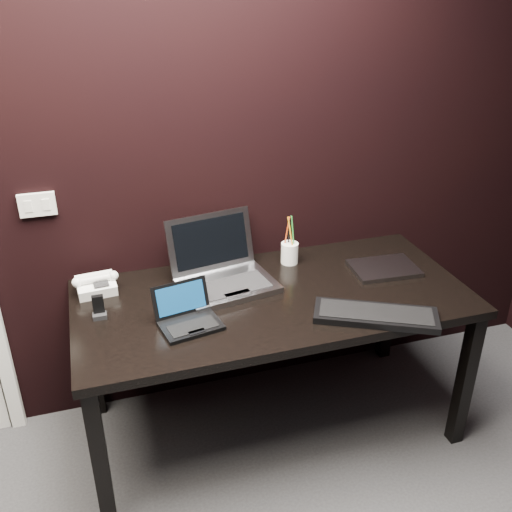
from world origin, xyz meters
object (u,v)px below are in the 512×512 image
object	(u,v)px
netbook	(188,318)
closed_laptop	(384,268)
desk_phone	(96,285)
pen_cup	(290,252)
desk	(273,310)
ext_keyboard	(376,315)
mobile_phone	(99,309)
silver_laptop	(223,273)

from	to	relation	value
netbook	closed_laptop	size ratio (longest dim) A/B	0.84
desk_phone	pen_cup	world-z (taller)	pen_cup
desk	ext_keyboard	bearing A→B (deg)	-41.78
desk	ext_keyboard	xyz separation A→B (m)	(0.34, -0.30, 0.09)
ext_keyboard	mobile_phone	world-z (taller)	mobile_phone
ext_keyboard	netbook	bearing A→B (deg)	165.98
desk	netbook	size ratio (longest dim) A/B	6.40
ext_keyboard	closed_laptop	size ratio (longest dim) A/B	1.64
silver_laptop	ext_keyboard	size ratio (longest dim) A/B	0.89
closed_laptop	desk	bearing A→B (deg)	-174.16
ext_keyboard	desk_phone	size ratio (longest dim) A/B	2.56
desk	mobile_phone	size ratio (longest dim) A/B	17.71
desk_phone	mobile_phone	xyz separation A→B (m)	(-0.00, -0.21, 0.00)
closed_laptop	pen_cup	size ratio (longest dim) A/B	1.31
silver_laptop	desk_phone	world-z (taller)	silver_laptop
silver_laptop	pen_cup	world-z (taller)	silver_laptop
silver_laptop	desk_phone	distance (m)	0.55
silver_laptop	ext_keyboard	world-z (taller)	silver_laptop
desk_phone	netbook	bearing A→B (deg)	-47.78
closed_laptop	desk_phone	world-z (taller)	desk_phone
silver_laptop	closed_laptop	size ratio (longest dim) A/B	1.46
desk	netbook	xyz separation A→B (m)	(-0.40, -0.12, 0.11)
netbook	ext_keyboard	bearing A→B (deg)	-14.02
ext_keyboard	mobile_phone	bearing A→B (deg)	162.20
desk	silver_laptop	world-z (taller)	silver_laptop
pen_cup	closed_laptop	bearing A→B (deg)	-27.28
netbook	closed_laptop	world-z (taller)	netbook
pen_cup	netbook	bearing A→B (deg)	-146.19
desk	mobile_phone	distance (m)	0.74
silver_laptop	mobile_phone	xyz separation A→B (m)	(-0.55, -0.12, -0.02)
silver_laptop	netbook	bearing A→B (deg)	-127.73
netbook	pen_cup	distance (m)	0.68
silver_laptop	desk_phone	xyz separation A→B (m)	(-0.55, 0.09, -0.02)
netbook	desk	bearing A→B (deg)	16.48
closed_laptop	desk_phone	bearing A→B (deg)	171.57
desk_phone	pen_cup	xyz separation A→B (m)	(0.90, 0.01, 0.02)
silver_laptop	ext_keyboard	xyz separation A→B (m)	(0.52, -0.46, -0.04)
mobile_phone	silver_laptop	bearing A→B (deg)	11.91
ext_keyboard	pen_cup	distance (m)	0.59
netbook	pen_cup	bearing A→B (deg)	33.81
desk	pen_cup	world-z (taller)	pen_cup
desk	closed_laptop	xyz separation A→B (m)	(0.57, 0.06, 0.09)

